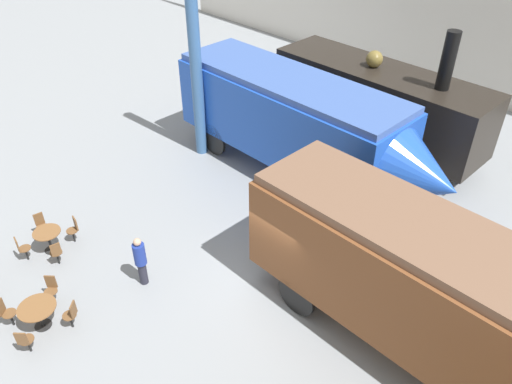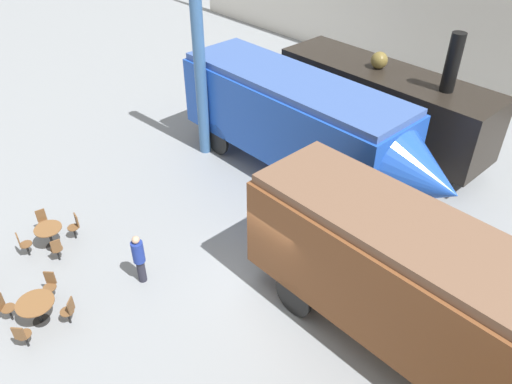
# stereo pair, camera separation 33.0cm
# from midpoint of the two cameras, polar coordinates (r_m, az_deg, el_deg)

# --- Properties ---
(ground_plane) EXTENTS (80.00, 80.00, 0.00)m
(ground_plane) POSITION_cam_midpoint_polar(r_m,az_deg,el_deg) (14.68, 1.42, -9.59)
(ground_plane) COLOR gray
(steam_locomotive) EXTENTS (8.72, 2.46, 5.21)m
(steam_locomotive) POSITION_cam_midpoint_polar(r_m,az_deg,el_deg) (20.33, 13.39, 10.19)
(steam_locomotive) COLOR black
(steam_locomotive) RESTS_ON ground_plane
(streamlined_locomotive) EXTENTS (11.00, 2.77, 3.65)m
(streamlined_locomotive) POSITION_cam_midpoint_polar(r_m,az_deg,el_deg) (17.67, 5.13, 7.86)
(streamlined_locomotive) COLOR blue
(streamlined_locomotive) RESTS_ON ground_plane
(passenger_coach_wooden) EXTENTS (8.56, 2.63, 3.62)m
(passenger_coach_wooden) POSITION_cam_midpoint_polar(r_m,az_deg,el_deg) (12.10, 17.53, -9.50)
(passenger_coach_wooden) COLOR brown
(passenger_coach_wooden) RESTS_ON ground_plane
(cafe_table_near) EXTENTS (0.97, 0.97, 0.71)m
(cafe_table_near) POSITION_cam_midpoint_polar(r_m,az_deg,el_deg) (14.24, -24.30, -12.26)
(cafe_table_near) COLOR black
(cafe_table_near) RESTS_ON ground_plane
(cafe_table_far) EXTENTS (0.82, 0.82, 0.73)m
(cafe_table_far) POSITION_cam_midpoint_polar(r_m,az_deg,el_deg) (16.42, -23.23, -4.65)
(cafe_table_far) COLOR black
(cafe_table_far) RESTS_ON ground_plane
(cafe_chair_0) EXTENTS (0.40, 0.40, 0.87)m
(cafe_chair_0) POSITION_cam_midpoint_polar(r_m,az_deg,el_deg) (14.80, -22.98, -10.04)
(cafe_chair_0) COLOR black
(cafe_chair_0) RESTS_ON ground_plane
(cafe_chair_1) EXTENTS (0.40, 0.40, 0.87)m
(cafe_chair_1) POSITION_cam_midpoint_polar(r_m,az_deg,el_deg) (14.67, -27.30, -12.04)
(cafe_chair_1) COLOR black
(cafe_chair_1) RESTS_ON ground_plane
(cafe_chair_2) EXTENTS (0.40, 0.40, 0.87)m
(cafe_chair_2) POSITION_cam_midpoint_polar(r_m,az_deg,el_deg) (13.81, -25.59, -15.04)
(cafe_chair_2) COLOR black
(cafe_chair_2) RESTS_ON ground_plane
(cafe_chair_3) EXTENTS (0.40, 0.40, 0.87)m
(cafe_chair_3) POSITION_cam_midpoint_polar(r_m,az_deg,el_deg) (13.94, -20.99, -12.85)
(cafe_chair_3) COLOR black
(cafe_chair_3) RESTS_ON ground_plane
(cafe_chair_9) EXTENTS (0.37, 0.36, 0.87)m
(cafe_chair_9) POSITION_cam_midpoint_polar(r_m,az_deg,el_deg) (17.08, -23.88, -3.37)
(cafe_chair_9) COLOR black
(cafe_chair_9) RESTS_ON ground_plane
(cafe_chair_10) EXTENTS (0.36, 0.37, 0.87)m
(cafe_chair_10) POSITION_cam_midpoint_polar(r_m,az_deg,el_deg) (16.41, -25.76, -5.74)
(cafe_chair_10) COLOR black
(cafe_chair_10) RESTS_ON ground_plane
(cafe_chair_11) EXTENTS (0.37, 0.36, 0.87)m
(cafe_chair_11) POSITION_cam_midpoint_polar(r_m,az_deg,el_deg) (15.84, -22.43, -6.37)
(cafe_chair_11) COLOR black
(cafe_chair_11) RESTS_ON ground_plane
(cafe_chair_12) EXTENTS (0.36, 0.37, 0.87)m
(cafe_chair_12) POSITION_cam_midpoint_polar(r_m,az_deg,el_deg) (16.53, -20.64, -3.87)
(cafe_chair_12) COLOR black
(cafe_chair_12) RESTS_ON ground_plane
(visitor_person) EXTENTS (0.34, 0.34, 1.64)m
(visitor_person) POSITION_cam_midpoint_polar(r_m,az_deg,el_deg) (14.28, -13.72, -7.50)
(visitor_person) COLOR #262633
(visitor_person) RESTS_ON ground_plane
(support_pillar) EXTENTS (0.44, 0.44, 8.00)m
(support_pillar) POSITION_cam_midpoint_polar(r_m,az_deg,el_deg) (18.58, -7.50, 15.25)
(support_pillar) COLOR #386093
(support_pillar) RESTS_ON ground_plane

